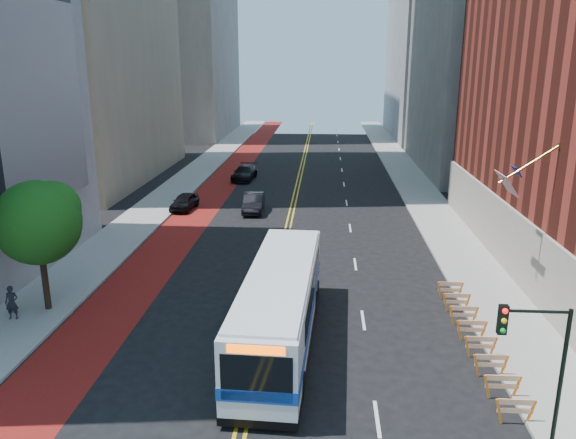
% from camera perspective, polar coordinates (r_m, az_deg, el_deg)
% --- Properties ---
extents(ground, '(160.00, 160.00, 0.00)m').
position_cam_1_polar(ground, '(23.39, -3.69, -16.26)').
color(ground, black).
rests_on(ground, ground).
extents(sidewalk_left, '(4.00, 140.00, 0.15)m').
position_cam_1_polar(sidewalk_left, '(53.23, -12.42, 2.03)').
color(sidewalk_left, gray).
rests_on(sidewalk_left, ground).
extents(sidewalk_right, '(4.00, 140.00, 0.15)m').
position_cam_1_polar(sidewalk_right, '(51.98, 13.93, 1.60)').
color(sidewalk_right, gray).
rests_on(sidewalk_right, ground).
extents(bus_lane_paint, '(3.60, 140.00, 0.01)m').
position_cam_1_polar(bus_lane_paint, '(52.30, -8.30, 1.91)').
color(bus_lane_paint, maroon).
rests_on(bus_lane_paint, ground).
extents(center_line_inner, '(0.14, 140.00, 0.01)m').
position_cam_1_polar(center_line_inner, '(51.25, 0.40, 1.79)').
color(center_line_inner, gold).
rests_on(center_line_inner, ground).
extents(center_line_outer, '(0.14, 140.00, 0.01)m').
position_cam_1_polar(center_line_outer, '(51.23, 0.80, 1.79)').
color(center_line_outer, gold).
rests_on(center_line_outer, ground).
extents(lane_dashes, '(0.14, 98.20, 0.01)m').
position_cam_1_polar(lane_dashes, '(58.99, 5.70, 3.59)').
color(lane_dashes, silver).
rests_on(lane_dashes, ground).
extents(construction_barriers, '(1.42, 10.91, 1.00)m').
position_cam_1_polar(construction_barriers, '(26.77, 18.55, -11.08)').
color(construction_barriers, orange).
rests_on(construction_barriers, ground).
extents(street_tree, '(4.20, 4.20, 6.70)m').
position_cam_1_polar(street_tree, '(30.19, -23.97, 0.04)').
color(street_tree, black).
rests_on(street_tree, sidewalk_left).
extents(traffic_signal, '(2.21, 0.34, 5.07)m').
position_cam_1_polar(traffic_signal, '(19.49, 23.88, -12.12)').
color(traffic_signal, black).
rests_on(traffic_signal, sidewalk_right).
extents(transit_bus, '(3.40, 13.09, 3.57)m').
position_cam_1_polar(transit_bus, '(25.46, -0.78, -8.66)').
color(transit_bus, silver).
rests_on(transit_bus, ground).
extents(car_a, '(2.06, 4.26, 1.40)m').
position_cam_1_polar(car_a, '(49.33, -10.47, 1.81)').
color(car_a, black).
rests_on(car_a, ground).
extents(car_b, '(1.86, 4.78, 1.55)m').
position_cam_1_polar(car_b, '(47.89, -3.52, 1.72)').
color(car_b, black).
rests_on(car_b, ground).
extents(car_c, '(2.49, 5.36, 1.52)m').
position_cam_1_polar(car_c, '(61.01, -4.47, 4.74)').
color(car_c, black).
rests_on(car_c, ground).
extents(pedestrian, '(0.68, 0.50, 1.71)m').
position_cam_1_polar(pedestrian, '(30.89, -26.25, -7.59)').
color(pedestrian, black).
rests_on(pedestrian, sidewalk_left).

